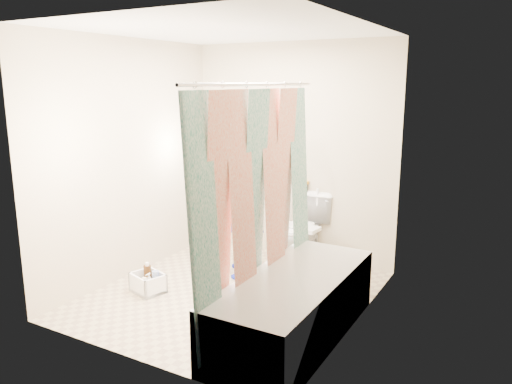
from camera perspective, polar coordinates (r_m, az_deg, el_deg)
The scene contains 14 objects.
floor at distance 4.83m, azimuth -2.84°, elevation -11.63°, with size 2.60×2.60×0.00m, color tan.
ceiling at distance 4.43m, azimuth -3.19°, elevation 18.04°, with size 2.40×2.60×0.02m, color silver.
wall_back at distance 5.60m, azimuth 4.17°, elevation 4.53°, with size 2.40×0.02×2.40m, color #C0AF93.
wall_front at distance 3.47m, azimuth -14.60°, elevation -0.72°, with size 2.40×0.02×2.40m, color #C0AF93.
wall_left at distance 5.21m, azimuth -14.23°, elevation 3.59°, with size 0.02×2.60×2.40m, color #C0AF93.
wall_right at distance 3.97m, azimuth 11.78°, elevation 1.04°, with size 0.02×2.60×2.40m, color #C0AF93.
bathtub at distance 4.00m, azimuth 4.35°, elevation -12.71°, with size 0.70×1.75×0.50m.
curtain_rod at distance 3.78m, azimuth 0.14°, elevation 12.19°, with size 0.02×0.02×1.90m, color silver.
shower_curtain at distance 3.89m, azimuth 0.13°, elevation -1.63°, with size 0.06×1.75×1.80m, color white.
toilet at distance 5.45m, azimuth 5.34°, elevation -4.39°, with size 0.44×0.77×0.79m, color white.
tank_lid at distance 5.33m, azimuth 4.69°, elevation -4.02°, with size 0.48×0.21×0.04m, color white.
tank_internals at distance 5.56m, azimuth 6.07°, elevation -0.02°, with size 0.19×0.06×0.26m.
plumber at distance 5.07m, azimuth -1.58°, elevation 0.15°, with size 0.65×0.42×1.77m, color navy.
cleaning_caddy at distance 4.95m, azimuth -12.18°, elevation -10.21°, with size 0.37×0.33×0.24m.
Camera 1 is at (2.37, -3.72, 1.96)m, focal length 35.00 mm.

